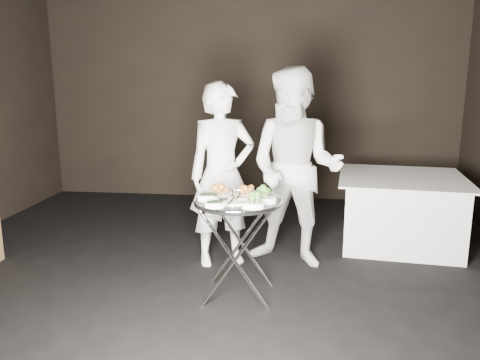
# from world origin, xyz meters

# --- Properties ---
(floor) EXTENTS (6.00, 7.00, 0.05)m
(floor) POSITION_xyz_m (0.00, 0.00, -0.03)
(floor) COLOR black
(floor) RESTS_ON ground
(wall_back) EXTENTS (6.00, 0.05, 3.00)m
(wall_back) POSITION_xyz_m (0.00, 3.52, 1.50)
(wall_back) COLOR black
(wall_back) RESTS_ON floor
(tray_stand) EXTENTS (0.55, 0.46, 0.81)m
(tray_stand) POSITION_xyz_m (0.23, 0.15, 0.45)
(tray_stand) COLOR silver
(tray_stand) RESTS_ON floor
(serving_tray) EXTENTS (0.70, 0.70, 0.04)m
(serving_tray) POSITION_xyz_m (0.23, 0.15, 0.81)
(serving_tray) COLOR black
(serving_tray) RESTS_ON tray_stand
(potato_plate_a) EXTENTS (0.22, 0.22, 0.08)m
(potato_plate_a) POSITION_xyz_m (0.05, 0.31, 0.86)
(potato_plate_a) COLOR beige
(potato_plate_a) RESTS_ON serving_tray
(potato_plate_b) EXTENTS (0.20, 0.20, 0.07)m
(potato_plate_b) POSITION_xyz_m (0.27, 0.34, 0.85)
(potato_plate_b) COLOR beige
(potato_plate_b) RESTS_ON serving_tray
(greens_bowl) EXTENTS (0.12, 0.12, 0.07)m
(greens_bowl) POSITION_xyz_m (0.45, 0.29, 0.85)
(greens_bowl) COLOR white
(greens_bowl) RESTS_ON serving_tray
(asparagus_plate_a) EXTENTS (0.17, 0.10, 0.03)m
(asparagus_plate_a) POSITION_xyz_m (0.23, 0.17, 0.84)
(asparagus_plate_a) COLOR white
(asparagus_plate_a) RESTS_ON serving_tray
(asparagus_plate_b) EXTENTS (0.21, 0.12, 0.04)m
(asparagus_plate_b) POSITION_xyz_m (0.19, 0.01, 0.84)
(asparagus_plate_b) COLOR white
(asparagus_plate_b) RESTS_ON serving_tray
(spinach_bowl_a) EXTENTS (0.19, 0.15, 0.07)m
(spinach_bowl_a) POSITION_xyz_m (0.00, 0.11, 0.85)
(spinach_bowl_a) COLOR white
(spinach_bowl_a) RESTS_ON serving_tray
(spinach_bowl_b) EXTENTS (0.18, 0.15, 0.06)m
(spinach_bowl_b) POSITION_xyz_m (0.09, -0.09, 0.85)
(spinach_bowl_b) COLOR white
(spinach_bowl_b) RESTS_ON serving_tray
(broccoli_bowl_a) EXTENTS (0.19, 0.15, 0.08)m
(broccoli_bowl_a) POSITION_xyz_m (0.44, 0.09, 0.85)
(broccoli_bowl_a) COLOR white
(broccoli_bowl_a) RESTS_ON serving_tray
(broccoli_bowl_b) EXTENTS (0.19, 0.15, 0.07)m
(broccoli_bowl_b) POSITION_xyz_m (0.37, -0.07, 0.85)
(broccoli_bowl_b) COLOR white
(broccoli_bowl_b) RESTS_ON serving_tray
(serving_utensils) EXTENTS (0.57, 0.43, 0.01)m
(serving_utensils) POSITION_xyz_m (0.24, 0.22, 0.87)
(serving_utensils) COLOR silver
(serving_utensils) RESTS_ON serving_tray
(waiter_left) EXTENTS (0.75, 0.64, 1.74)m
(waiter_left) POSITION_xyz_m (-0.01, 0.88, 0.87)
(waiter_left) COLOR white
(waiter_left) RESTS_ON floor
(waiter_right) EXTENTS (1.07, 0.93, 1.87)m
(waiter_right) POSITION_xyz_m (0.68, 0.92, 0.93)
(waiter_right) COLOR white
(waiter_right) RESTS_ON floor
(dining_table) EXTENTS (1.30, 1.30, 0.74)m
(dining_table) POSITION_xyz_m (1.81, 1.64, 0.37)
(dining_table) COLOR white
(dining_table) RESTS_ON floor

